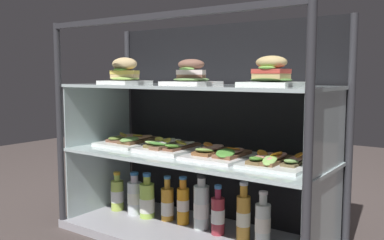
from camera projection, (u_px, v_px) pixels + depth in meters
name	position (u px, v px, depth m)	size (l,w,h in m)	color
case_base_deck	(192.00, 236.00, 1.85)	(1.21, 0.48, 0.04)	#A3A1A9
case_frame	(211.00, 121.00, 1.92)	(1.21, 0.48, 0.95)	#333338
riser_lower_tier	(192.00, 195.00, 1.83)	(1.15, 0.42, 0.33)	silver
shelf_lower_glass	(192.00, 156.00, 1.81)	(1.17, 0.44, 0.01)	silver
riser_upper_tier	(192.00, 122.00, 1.80)	(1.15, 0.42, 0.28)	silver
shelf_upper_glass	(192.00, 86.00, 1.78)	(1.17, 0.44, 0.01)	silver
plated_roll_sandwich_right_of_center	(125.00, 74.00, 1.94)	(0.18, 0.18, 0.12)	white
plated_roll_sandwich_far_right	(191.00, 76.00, 1.75)	(0.19, 0.19, 0.11)	white
plated_roll_sandwich_near_left_corner	(271.00, 75.00, 1.59)	(0.20, 0.20, 0.11)	white
open_sandwich_tray_left_of_center	(130.00, 141.00, 2.07)	(0.24, 0.28, 0.06)	white
open_sandwich_tray_center	(170.00, 146.00, 1.90)	(0.24, 0.28, 0.06)	white
open_sandwich_tray_mid_left	(220.00, 153.00, 1.74)	(0.24, 0.28, 0.06)	white
open_sandwich_tray_far_right	(278.00, 161.00, 1.59)	(0.24, 0.28, 0.06)	white
juice_bottle_front_middle	(117.00, 195.00, 2.14)	(0.07, 0.07, 0.20)	#B1CB52
juice_bottle_tucked_behind	(135.00, 197.00, 2.07)	(0.07, 0.07, 0.21)	white
juice_bottle_front_second	(147.00, 201.00, 2.03)	(0.07, 0.07, 0.22)	#AFDB55
juice_bottle_near_post	(167.00, 204.00, 1.99)	(0.06, 0.06, 0.21)	gold
juice_bottle_front_fourth	(183.00, 204.00, 1.94)	(0.06, 0.06, 0.22)	orange
juice_bottle_front_left_end	(201.00, 206.00, 1.88)	(0.07, 0.07, 0.24)	silver
juice_bottle_front_right_end	(218.00, 215.00, 1.81)	(0.06, 0.06, 0.22)	#9F2D38
juice_bottle_back_left	(243.00, 216.00, 1.75)	(0.06, 0.06, 0.24)	gold
juice_bottle_back_center	(263.00, 223.00, 1.70)	(0.06, 0.06, 0.22)	white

